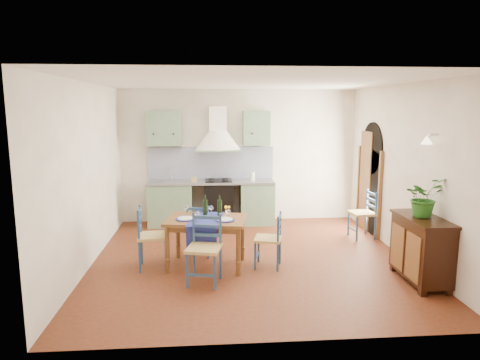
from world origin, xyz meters
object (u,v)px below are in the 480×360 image
Objects in this scene: dining_table at (206,224)px; sideboard at (421,247)px; chair_near at (205,248)px; potted_plant at (424,197)px.

dining_table reaches higher than sideboard.
chair_near is 1.75× the size of potted_plant.
dining_table is 3.09m from sideboard.
chair_near is at bearing -92.63° from dining_table.
sideboard is at bearing -101.34° from potted_plant.
potted_plant is (0.01, 0.04, 0.70)m from sideboard.
chair_near is 0.91× the size of sideboard.
potted_plant is (3.00, -0.18, 0.71)m from chair_near.
sideboard is at bearing -4.22° from chair_near.
chair_near is 3.09m from potted_plant.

